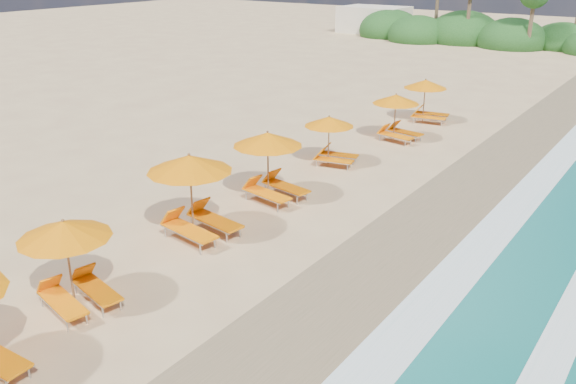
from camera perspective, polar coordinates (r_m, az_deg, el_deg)
ground at (r=19.24m, az=0.00°, el=-3.33°), size 160.00×160.00×0.00m
wet_sand at (r=17.48m, az=10.86°, el=-6.41°), size 4.00×160.00×0.01m
surf_foam at (r=16.74m, az=19.36°, el=-8.58°), size 4.00×160.00×0.01m
station_2 at (r=15.46m, az=-19.77°, el=-5.97°), size 2.76×2.65×2.27m
station_3 at (r=18.34m, az=-8.74°, el=0.11°), size 3.08×2.92×2.62m
station_4 at (r=20.98m, az=-1.55°, el=2.87°), size 2.92×2.78×2.46m
station_5 at (r=24.76m, az=4.21°, el=5.18°), size 2.53×2.44×2.06m
station_6 at (r=28.49m, az=10.34°, el=7.21°), size 2.59×2.46×2.19m
station_7 at (r=32.13m, az=13.04°, el=8.65°), size 2.68×2.56×2.23m
treeline at (r=63.45m, az=17.01°, el=14.14°), size 25.80×8.80×9.74m
beach_building at (r=70.37m, az=8.11°, el=15.80°), size 7.00×5.00×2.80m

